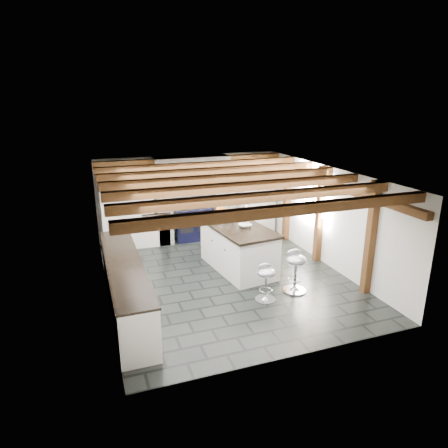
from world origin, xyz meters
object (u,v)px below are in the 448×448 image
object	(u,v)px
bar_stool_near	(295,266)
bar_stool_far	(266,278)
range_cooker	(193,223)
kitchen_island	(238,247)

from	to	relation	value
bar_stool_near	bar_stool_far	bearing A→B (deg)	-163.34
range_cooker	bar_stool_near	distance (m)	3.91
range_cooker	bar_stool_far	bearing A→B (deg)	-84.59
bar_stool_near	bar_stool_far	distance (m)	0.74
bar_stool_far	bar_stool_near	bearing A→B (deg)	10.79
kitchen_island	bar_stool_near	xyz separation A→B (m)	(0.67, -1.44, 0.02)
bar_stool_near	kitchen_island	bearing A→B (deg)	119.84
range_cooker	bar_stool_near	xyz separation A→B (m)	(1.09, -3.76, 0.08)
kitchen_island	bar_stool_far	size ratio (longest dim) A/B	2.93
bar_stool_far	range_cooker	bearing A→B (deg)	94.45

